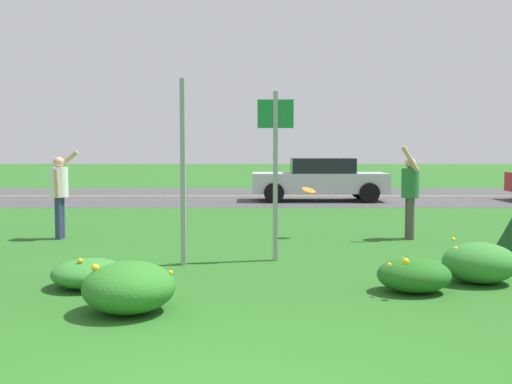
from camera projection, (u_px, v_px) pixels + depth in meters
name	position (u px, v px, depth m)	size (l,w,h in m)	color
ground_plane	(241.00, 229.00, 13.64)	(120.00, 120.00, 0.00)	#26601E
highway_strip	(247.00, 196.00, 23.17)	(120.00, 9.18, 0.01)	#424244
highway_center_stripe	(247.00, 196.00, 23.17)	(120.00, 0.16, 0.00)	yellow
daylily_clump_front_left	(89.00, 273.00, 7.91)	(0.93, 0.98, 0.40)	#337F2D
daylily_clump_near_camera	(480.00, 263.00, 8.14)	(0.97, 0.87, 0.58)	#337F2D
daylily_clump_mid_left	(129.00, 287.00, 6.67)	(1.00, 1.05, 0.55)	#2D7526
daylily_clump_mid_right	(414.00, 275.00, 7.62)	(0.90, 0.79, 0.48)	#23661E
sign_post_near_path	(183.00, 172.00, 9.34)	(0.07, 0.10, 2.81)	#93969B
sign_post_by_roadside	(275.00, 159.00, 9.70)	(0.56, 0.10, 2.65)	#93969B
person_thrower_white_shirt	(59.00, 190.00, 12.11)	(0.50, 0.48, 1.74)	silver
person_catcher_green_shirt	(410.00, 190.00, 12.09)	(0.41, 0.48, 1.82)	#287038
frisbee_orange	(309.00, 191.00, 12.28)	(0.29, 0.27, 0.17)	orange
car_silver_center_left	(320.00, 179.00, 21.06)	(4.50, 2.00, 1.45)	#B7BABF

